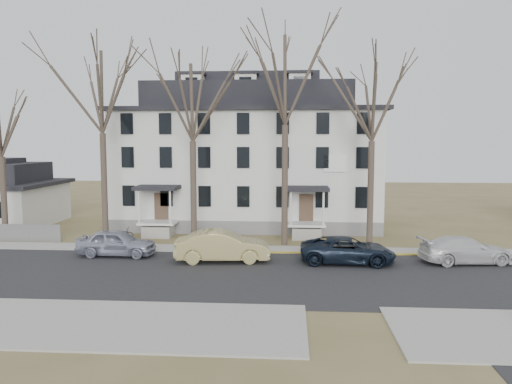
# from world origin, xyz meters

# --- Properties ---
(ground) EXTENTS (120.00, 120.00, 0.00)m
(ground) POSITION_xyz_m (0.00, 0.00, 0.00)
(ground) COLOR olive
(ground) RESTS_ON ground
(main_road) EXTENTS (120.00, 10.00, 0.04)m
(main_road) POSITION_xyz_m (0.00, 2.00, 0.00)
(main_road) COLOR #27272A
(main_road) RESTS_ON ground
(far_sidewalk) EXTENTS (120.00, 2.00, 0.08)m
(far_sidewalk) POSITION_xyz_m (0.00, 8.00, 0.00)
(far_sidewalk) COLOR #A09F97
(far_sidewalk) RESTS_ON ground
(near_sidewalk_left) EXTENTS (20.00, 5.00, 0.08)m
(near_sidewalk_left) POSITION_xyz_m (-8.00, -5.00, 0.00)
(near_sidewalk_left) COLOR #A09F97
(near_sidewalk_left) RESTS_ON ground
(yellow_curb) EXTENTS (14.00, 0.25, 0.06)m
(yellow_curb) POSITION_xyz_m (5.00, 7.10, 0.00)
(yellow_curb) COLOR gold
(yellow_curb) RESTS_ON ground
(boarding_house) EXTENTS (20.80, 12.36, 12.05)m
(boarding_house) POSITION_xyz_m (-2.00, 17.95, 5.38)
(boarding_house) COLOR slate
(boarding_house) RESTS_ON ground
(small_house) EXTENTS (8.70, 8.70, 5.00)m
(small_house) POSITION_xyz_m (-22.00, 16.00, 2.25)
(small_house) COLOR silver
(small_house) RESTS_ON ground
(tree_far_left) EXTENTS (8.40, 8.40, 13.72)m
(tree_far_left) POSITION_xyz_m (-11.00, 9.80, 10.34)
(tree_far_left) COLOR #473B31
(tree_far_left) RESTS_ON ground
(tree_mid_left) EXTENTS (7.80, 7.80, 12.74)m
(tree_mid_left) POSITION_xyz_m (-5.00, 9.80, 9.60)
(tree_mid_left) COLOR #473B31
(tree_mid_left) RESTS_ON ground
(tree_center) EXTENTS (9.00, 9.00, 14.70)m
(tree_center) POSITION_xyz_m (1.00, 9.80, 11.08)
(tree_center) COLOR #473B31
(tree_center) RESTS_ON ground
(tree_mid_right) EXTENTS (7.80, 7.80, 12.74)m
(tree_mid_right) POSITION_xyz_m (6.50, 9.80, 9.60)
(tree_mid_right) COLOR #473B31
(tree_mid_right) RESTS_ON ground
(tree_bungalow) EXTENTS (6.60, 6.60, 10.78)m
(tree_bungalow) POSITION_xyz_m (-18.00, 9.80, 8.12)
(tree_bungalow) COLOR #473B31
(tree_bungalow) RESTS_ON ground
(car_silver) EXTENTS (4.61, 1.93, 1.56)m
(car_silver) POSITION_xyz_m (-8.81, 5.75, 0.78)
(car_silver) COLOR #A2A6BA
(car_silver) RESTS_ON ground
(car_tan) EXTENTS (5.45, 2.40, 1.74)m
(car_tan) POSITION_xyz_m (-2.42, 4.85, 0.87)
(car_tan) COLOR tan
(car_tan) RESTS_ON ground
(car_navy) EXTENTS (5.31, 2.62, 1.45)m
(car_navy) POSITION_xyz_m (4.55, 4.95, 0.72)
(car_navy) COLOR black
(car_navy) RESTS_ON ground
(car_white) EXTENTS (5.25, 2.69, 1.46)m
(car_white) POSITION_xyz_m (11.07, 5.41, 0.73)
(car_white) COLOR silver
(car_white) RESTS_ON ground
(bicycle_left) EXTENTS (1.65, 0.58, 0.87)m
(bicycle_left) POSITION_xyz_m (-10.13, 10.44, 0.43)
(bicycle_left) COLOR black
(bicycle_left) RESTS_ON ground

